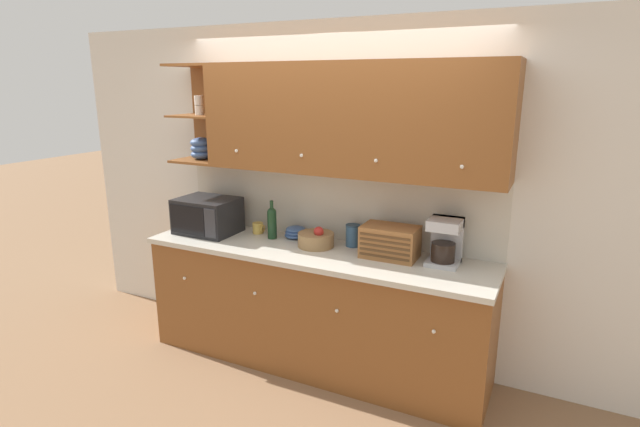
% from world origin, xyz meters
% --- Properties ---
extents(ground_plane, '(24.00, 24.00, 0.00)m').
position_xyz_m(ground_plane, '(0.00, 0.00, 0.00)').
color(ground_plane, '#896647').
extents(wall_back, '(5.05, 0.06, 2.60)m').
position_xyz_m(wall_back, '(0.00, 0.03, 1.30)').
color(wall_back, silver).
rests_on(wall_back, ground_plane).
extents(counter_unit, '(2.67, 0.66, 0.94)m').
position_xyz_m(counter_unit, '(0.00, -0.32, 0.47)').
color(counter_unit, brown).
rests_on(counter_unit, ground_plane).
extents(backsplash_panel, '(2.65, 0.01, 0.57)m').
position_xyz_m(backsplash_panel, '(0.00, -0.01, 1.22)').
color(backsplash_panel, beige).
rests_on(backsplash_panel, counter_unit).
extents(upper_cabinets, '(2.65, 0.39, 0.78)m').
position_xyz_m(upper_cabinets, '(0.17, -0.19, 1.90)').
color(upper_cabinets, brown).
rests_on(upper_cabinets, backsplash_panel).
extents(microwave, '(0.48, 0.38, 0.29)m').
position_xyz_m(microwave, '(-1.00, -0.31, 1.08)').
color(microwave, black).
rests_on(microwave, counter_unit).
extents(mug, '(0.10, 0.09, 0.09)m').
position_xyz_m(mug, '(-0.61, -0.14, 0.98)').
color(mug, gold).
rests_on(mug, counter_unit).
extents(wine_bottle, '(0.07, 0.07, 0.31)m').
position_xyz_m(wine_bottle, '(-0.43, -0.21, 1.08)').
color(wine_bottle, '#19381E').
rests_on(wine_bottle, counter_unit).
extents(bowl_stack_on_counter, '(0.18, 0.18, 0.09)m').
position_xyz_m(bowl_stack_on_counter, '(-0.27, -0.12, 0.98)').
color(bowl_stack_on_counter, '#3D5B93').
rests_on(bowl_stack_on_counter, counter_unit).
extents(fruit_basket, '(0.28, 0.28, 0.17)m').
position_xyz_m(fruit_basket, '(-0.02, -0.24, 0.99)').
color(fruit_basket, '#937047').
rests_on(fruit_basket, counter_unit).
extents(storage_canister, '(0.11, 0.11, 0.17)m').
position_xyz_m(storage_canister, '(0.22, -0.11, 1.02)').
color(storage_canister, '#33567A').
rests_on(storage_canister, counter_unit).
extents(bread_box, '(0.39, 0.25, 0.23)m').
position_xyz_m(bread_box, '(0.56, -0.23, 1.05)').
color(bread_box, '#996033').
rests_on(bread_box, counter_unit).
extents(coffee_maker, '(0.22, 0.22, 0.32)m').
position_xyz_m(coffee_maker, '(0.93, -0.19, 1.10)').
color(coffee_maker, '#B7B7BC').
rests_on(coffee_maker, counter_unit).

